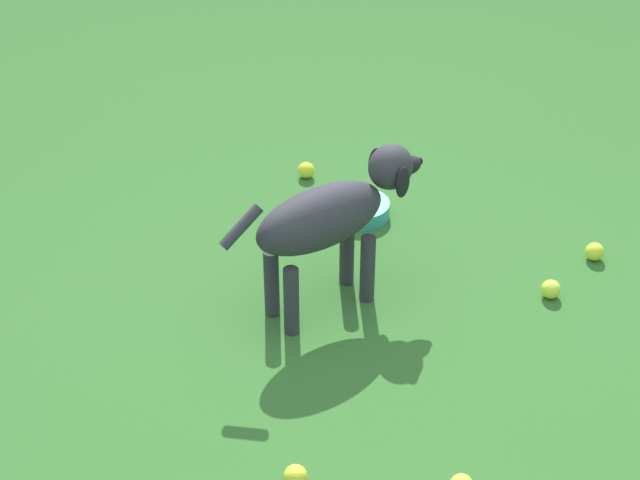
% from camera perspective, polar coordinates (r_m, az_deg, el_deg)
% --- Properties ---
extents(ground, '(14.00, 14.00, 0.00)m').
position_cam_1_polar(ground, '(3.34, 1.64, -6.08)').
color(ground, '#2D6026').
extents(dog, '(0.78, 0.25, 0.53)m').
position_cam_1_polar(dog, '(3.33, 0.65, 1.34)').
color(dog, '#2D2D33').
rests_on(dog, ground).
extents(tennis_ball_0, '(0.07, 0.07, 0.07)m').
position_cam_1_polar(tennis_ball_0, '(4.18, -0.77, 3.86)').
color(tennis_ball_0, yellow).
rests_on(tennis_ball_0, ground).
extents(tennis_ball_1, '(0.07, 0.07, 0.07)m').
position_cam_1_polar(tennis_ball_1, '(3.84, 14.85, -0.62)').
color(tennis_ball_1, '#C6DC33').
rests_on(tennis_ball_1, ground).
extents(tennis_ball_3, '(0.07, 0.07, 0.07)m').
position_cam_1_polar(tennis_ball_3, '(3.62, 12.56, -2.65)').
color(tennis_ball_3, '#CBE43C').
rests_on(tennis_ball_3, ground).
extents(tennis_ball_4, '(0.07, 0.07, 0.07)m').
position_cam_1_polar(tennis_ball_4, '(2.92, -1.36, -12.85)').
color(tennis_ball_4, '#D3DF34').
rests_on(tennis_ball_4, ground).
extents(water_bowl, '(0.22, 0.22, 0.06)m').
position_cam_1_polar(water_bowl, '(3.95, 2.25, 1.71)').
color(water_bowl, teal).
rests_on(water_bowl, ground).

